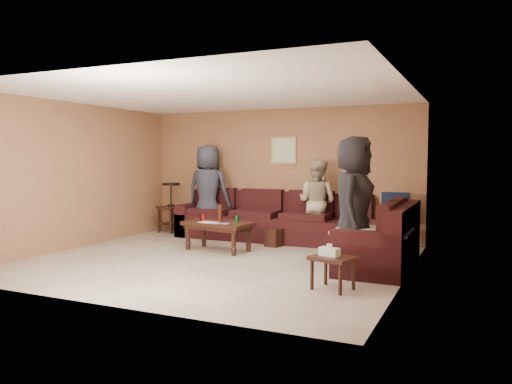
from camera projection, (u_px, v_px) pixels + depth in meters
room at (217, 151)px, 7.44m from camera, size 5.60×5.50×2.50m
sectional_sofa at (302, 230)px, 8.58m from camera, size 4.65×2.90×0.97m
coffee_table at (218, 226)px, 8.35m from camera, size 1.24×0.75×0.77m
end_table_left at (171, 206)px, 10.40m from camera, size 0.54×0.54×1.03m
side_table_right at (332, 260)px, 5.89m from camera, size 0.57×0.51×0.55m
waste_bin at (274, 238)px, 8.78m from camera, size 0.31×0.31×0.31m
wall_art at (284, 150)px, 9.65m from camera, size 0.52×0.04×0.52m
person_left at (208, 191)px, 9.83m from camera, size 0.92×0.62×1.81m
person_middle at (317, 202)px, 8.96m from camera, size 0.85×0.73×1.53m
person_right at (354, 204)px, 6.88m from camera, size 0.65×0.94×1.86m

